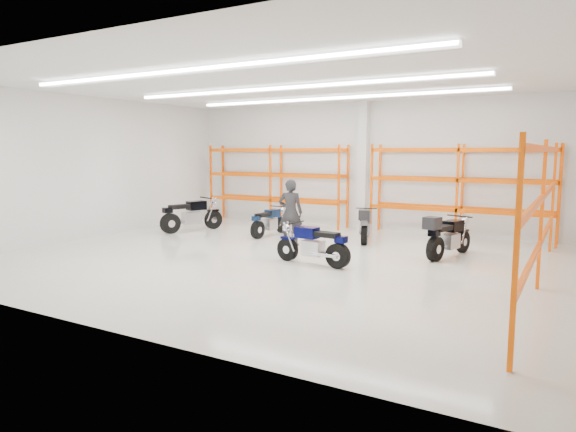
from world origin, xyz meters
The scene contains 12 objects.
ground centered at (0.00, 0.00, 0.00)m, with size 14.00×14.00×0.00m, color beige.
room_shell centered at (0.00, 0.03, 3.28)m, with size 14.02×12.02×4.51m.
motorcycle_main centered at (1.18, -0.25, 0.48)m, with size 2.07×0.69×1.02m.
motorcycle_back_a centered at (-4.98, 2.30, 0.54)m, with size 1.12×2.25×1.16m.
motorcycle_back_b centered at (-2.10, 2.86, 0.44)m, with size 0.64×1.93×0.95m.
motorcycle_back_c centered at (1.05, 3.40, 0.51)m, with size 0.96×2.03×1.07m.
motorcycle_back_d centered at (3.76, 2.20, 0.55)m, with size 0.94×2.21×1.15m.
standing_man centered at (-0.66, 1.77, 0.98)m, with size 0.71×0.47×1.96m, color black.
structural_column centered at (0.00, 5.82, 2.25)m, with size 0.32×0.32×4.50m, color white.
pallet_racking_back_left centered at (-3.40, 5.48, 1.79)m, with size 5.67×0.87×3.00m.
pallet_racking_back_right centered at (3.40, 5.48, 1.79)m, with size 5.67×0.87×3.00m.
pallet_racking_side centered at (6.48, 0.00, 1.81)m, with size 0.87×9.07×3.00m.
Camera 1 is at (6.72, -11.27, 2.77)m, focal length 32.00 mm.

